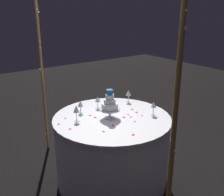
{
  "coord_description": "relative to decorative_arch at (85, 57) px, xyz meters",
  "views": [
    {
      "loc": [
        -2.19,
        1.57,
        1.93
      ],
      "look_at": [
        0.0,
        0.0,
        1.0
      ],
      "focal_mm": 43.39,
      "sensor_mm": 36.0,
      "label": 1
    }
  ],
  "objects": [
    {
      "name": "ground_plane",
      "position": [
        0.0,
        -0.31,
        -1.47
      ],
      "size": [
        12.0,
        12.0,
        0.0
      ],
      "primitive_type": "plane",
      "color": "black"
    },
    {
      "name": "decorative_arch",
      "position": [
        0.0,
        0.0,
        0.0
      ],
      "size": [
        2.31,
        0.06,
        2.21
      ],
      "color": "olive",
      "rests_on": "ground"
    },
    {
      "name": "main_table",
      "position": [
        0.0,
        -0.31,
        -1.08
      ],
      "size": [
        1.28,
        1.28,
        0.78
      ],
      "color": "white",
      "rests_on": "ground"
    },
    {
      "name": "tiered_cake",
      "position": [
        -0.01,
        -0.28,
        -0.53
      ],
      "size": [
        0.22,
        0.22,
        0.32
      ],
      "color": "silver",
      "rests_on": "main_table"
    },
    {
      "name": "wine_glass_0",
      "position": [
        0.31,
        -0.33,
        -0.58
      ],
      "size": [
        0.06,
        0.06,
        0.15
      ],
      "color": "silver",
      "rests_on": "main_table"
    },
    {
      "name": "wine_glass_1",
      "position": [
        0.3,
        -0.09,
        -0.58
      ],
      "size": [
        0.06,
        0.06,
        0.15
      ],
      "color": "silver",
      "rests_on": "main_table"
    },
    {
      "name": "wine_glass_2",
      "position": [
        0.26,
        -0.75,
        -0.57
      ],
      "size": [
        0.07,
        0.07,
        0.16
      ],
      "color": "silver",
      "rests_on": "main_table"
    },
    {
      "name": "wine_glass_3",
      "position": [
        0.12,
        0.05,
        -0.56
      ],
      "size": [
        0.06,
        0.06,
        0.18
      ],
      "color": "silver",
      "rests_on": "main_table"
    },
    {
      "name": "wine_glass_4",
      "position": [
        -0.22,
        -0.71,
        -0.57
      ],
      "size": [
        0.06,
        0.06,
        0.16
      ],
      "color": "silver",
      "rests_on": "main_table"
    },
    {
      "name": "rose_petal_0",
      "position": [
        -0.08,
        -0.41,
        -0.69
      ],
      "size": [
        0.04,
        0.04,
        0.0
      ],
      "primitive_type": "ellipsoid",
      "rotation": [
        0.0,
        0.0,
        2.88
      ],
      "color": "red",
      "rests_on": "main_table"
    },
    {
      "name": "rose_petal_1",
      "position": [
        -0.0,
        0.19,
        -0.69
      ],
      "size": [
        0.03,
        0.04,
        0.0
      ],
      "primitive_type": "ellipsoid",
      "rotation": [
        0.0,
        0.0,
        4.95
      ],
      "color": "red",
      "rests_on": "main_table"
    },
    {
      "name": "rose_petal_2",
      "position": [
        -0.11,
        -0.48,
        -0.69
      ],
      "size": [
        0.03,
        0.03,
        0.0
      ],
      "primitive_type": "ellipsoid",
      "rotation": [
        0.0,
        0.0,
        2.04
      ],
      "color": "red",
      "rests_on": "main_table"
    },
    {
      "name": "rose_petal_3",
      "position": [
        -0.23,
        -0.43,
        -0.69
      ],
      "size": [
        0.03,
        0.03,
        0.0
      ],
      "primitive_type": "ellipsoid",
      "rotation": [
        0.0,
        0.0,
        2.52
      ],
      "color": "red",
      "rests_on": "main_table"
    },
    {
      "name": "rose_petal_4",
      "position": [
        -0.16,
        -0.6,
        -0.69
      ],
      "size": [
        0.03,
        0.03,
        0.0
      ],
      "primitive_type": "ellipsoid",
      "rotation": [
        0.0,
        0.0,
        2.06
      ],
      "color": "red",
      "rests_on": "main_table"
    },
    {
      "name": "rose_petal_5",
      "position": [
        0.17,
        0.24,
        -0.69
      ],
      "size": [
        0.03,
        0.03,
        0.0
      ],
      "primitive_type": "ellipsoid",
      "rotation": [
        0.0,
        0.0,
        3.0
      ],
      "color": "red",
      "rests_on": "main_table"
    },
    {
      "name": "rose_petal_6",
      "position": [
        0.26,
        0.11,
        -0.69
      ],
      "size": [
        0.03,
        0.03,
        0.0
      ],
      "primitive_type": "ellipsoid",
      "rotation": [
        0.0,
        0.0,
        3.7
      ],
      "color": "red",
      "rests_on": "main_table"
    },
    {
      "name": "rose_petal_7",
      "position": [
        0.04,
        -0.63,
        -0.69
      ],
      "size": [
        0.04,
        0.02,
        0.0
      ],
      "primitive_type": "ellipsoid",
      "rotation": [
        0.0,
        0.0,
        0.0
      ],
      "color": "red",
      "rests_on": "main_table"
    },
    {
      "name": "rose_petal_8",
      "position": [
        0.18,
        -0.14,
        -0.69
      ],
      "size": [
        0.04,
        0.04,
        0.0
      ],
      "primitive_type": "ellipsoid",
      "rotation": [
        0.0,
        0.0,
        4.1
      ],
      "color": "red",
      "rests_on": "main_table"
    },
    {
      "name": "rose_petal_9",
      "position": [
        -0.46,
        -0.23,
        -0.69
      ],
      "size": [
        0.04,
        0.04,
        0.0
      ],
      "primitive_type": "ellipsoid",
      "rotation": [
        0.0,
        0.0,
        2.37
      ],
      "color": "red",
      "rests_on": "main_table"
    },
    {
      "name": "rose_petal_10",
      "position": [
        -0.05,
        -0.49,
        -0.69
      ],
      "size": [
        0.03,
        0.03,
        0.0
      ],
      "primitive_type": "ellipsoid",
      "rotation": [
        0.0,
        0.0,
        0.76
      ],
      "color": "red",
      "rests_on": "main_table"
    },
    {
      "name": "rose_petal_11",
      "position": [
        -0.24,
        -0.04,
        -0.69
      ],
      "size": [
        0.03,
        0.03,
        0.0
      ],
      "primitive_type": "ellipsoid",
      "rotation": [
        0.0,
        0.0,
        3.32
      ],
      "color": "red",
      "rests_on": "main_table"
    },
    {
      "name": "rose_petal_12",
      "position": [
        -0.18,
        -0.19,
        -0.69
      ],
      "size": [
        0.05,
        0.04,
        0.0
      ],
      "primitive_type": "ellipsoid",
      "rotation": [
        0.0,
        0.0,
        5.73
      ],
      "color": "red",
      "rests_on": "main_table"
    },
    {
      "name": "rose_petal_13",
      "position": [
        0.1,
        -0.16,
        -0.69
      ],
      "size": [
        0.04,
        0.03,
        0.0
      ],
      "primitive_type": "ellipsoid",
      "rotation": [
        0.0,
        0.0,
        0.16
      ],
      "color": "red",
      "rests_on": "main_table"
    },
    {
      "name": "rose_petal_14",
      "position": [
        -0.05,
        -0.62,
        -0.69
      ],
      "size": [
        0.05,
        0.04,
        0.0
      ],
      "primitive_type": "ellipsoid",
      "rotation": [
        0.0,
        0.0,
        5.65
      ],
      "color": "red",
      "rests_on": "main_table"
    }
  ]
}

